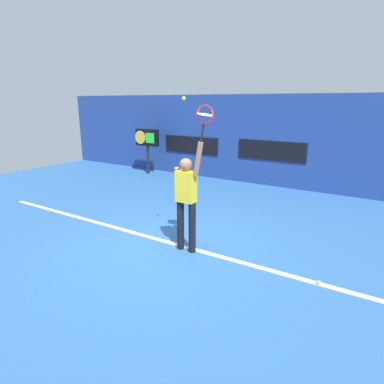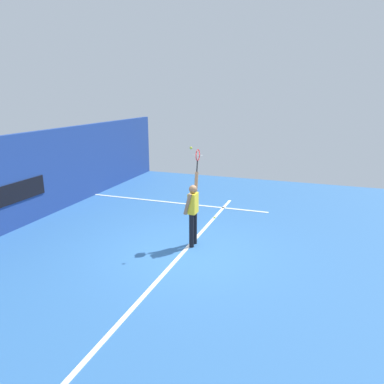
{
  "view_description": "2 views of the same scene",
  "coord_description": "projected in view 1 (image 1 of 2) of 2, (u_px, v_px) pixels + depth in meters",
  "views": [
    {
      "loc": [
        3.64,
        -4.65,
        2.63
      ],
      "look_at": [
        0.54,
        0.11,
        1.09
      ],
      "focal_mm": 31.5,
      "sensor_mm": 36.0,
      "label": 1
    },
    {
      "loc": [
        -8.3,
        -3.04,
        4.01
      ],
      "look_at": [
        0.69,
        0.15,
        1.44
      ],
      "focal_mm": 34.37,
      "sensor_mm": 36.0,
      "label": 2
    }
  ],
  "objects": [
    {
      "name": "ground_plane",
      "position": [
        165.0,
        245.0,
        6.36
      ],
      "size": [
        18.0,
        18.0,
        0.0
      ],
      "primitive_type": "plane",
      "color": "#2D609E"
    },
    {
      "name": "back_wall",
      "position": [
        273.0,
        141.0,
        10.52
      ],
      "size": [
        18.0,
        0.2,
        2.84
      ],
      "primitive_type": "cube",
      "color": "navy",
      "rests_on": "ground_plane"
    },
    {
      "name": "sponsor_banner_center",
      "position": [
        271.0,
        151.0,
        10.5
      ],
      "size": [
        2.2,
        0.03,
        0.6
      ],
      "primitive_type": "cube",
      "color": "black"
    },
    {
      "name": "sponsor_banner_portside",
      "position": [
        191.0,
        145.0,
        12.09
      ],
      "size": [
        2.2,
        0.03,
        0.6
      ],
      "primitive_type": "cube",
      "color": "black"
    },
    {
      "name": "court_baseline",
      "position": [
        169.0,
        242.0,
        6.46
      ],
      "size": [
        10.0,
        0.1,
        0.01
      ],
      "primitive_type": "cube",
      "color": "white",
      "rests_on": "ground_plane"
    },
    {
      "name": "tennis_player",
      "position": [
        186.0,
        197.0,
        5.89
      ],
      "size": [
        0.59,
        0.31,
        1.99
      ],
      "color": "black",
      "rests_on": "ground_plane"
    },
    {
      "name": "tennis_racket",
      "position": [
        205.0,
        117.0,
        5.33
      ],
      "size": [
        0.36,
        0.27,
        0.62
      ],
      "color": "black"
    },
    {
      "name": "tennis_ball",
      "position": [
        184.0,
        98.0,
        5.51
      ],
      "size": [
        0.07,
        0.07,
        0.07
      ],
      "primitive_type": "sphere",
      "color": "#CCE033"
    },
    {
      "name": "scoreboard_clock",
      "position": [
        147.0,
        139.0,
        12.29
      ],
      "size": [
        0.96,
        0.2,
        1.64
      ],
      "color": "black",
      "rests_on": "ground_plane"
    },
    {
      "name": "spare_ball",
      "position": [
        319.0,
        283.0,
        4.97
      ],
      "size": [
        0.07,
        0.07,
        0.07
      ],
      "primitive_type": "sphere",
      "color": "#CCE033",
      "rests_on": "ground_plane"
    }
  ]
}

